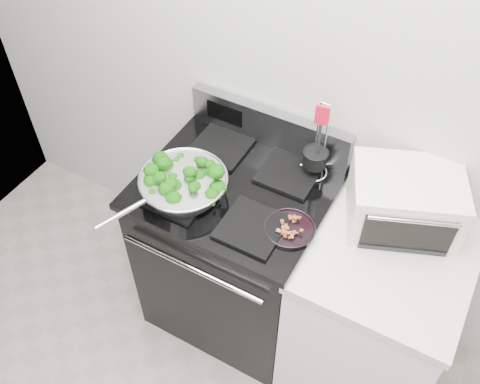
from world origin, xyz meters
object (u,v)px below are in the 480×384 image
Objects in this scene: gas_range at (236,250)px; toaster_oven at (404,201)px; bacon_plate at (290,227)px; utensil_holder at (315,162)px; skillet at (183,184)px.

gas_range is 0.87m from toaster_oven.
bacon_plate is 0.40× the size of toaster_oven.
gas_range reaches higher than bacon_plate.
utensil_holder is 0.75× the size of toaster_oven.
skillet is at bearing 179.35° from toaster_oven.
toaster_oven is at bearing 37.90° from bacon_plate.
utensil_holder is at bearing 150.62° from toaster_oven.
toaster_oven is at bearing -18.11° from utensil_holder.
toaster_oven is (0.40, -0.05, 0.02)m from utensil_holder.
skillet is 1.50× the size of utensil_holder.
gas_range is 5.61× the size of bacon_plate.
gas_range is at bearing -149.96° from utensil_holder.
bacon_plate is at bearing -163.83° from toaster_oven.
toaster_oven reaches higher than skillet.
bacon_plate is 0.33m from utensil_holder.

